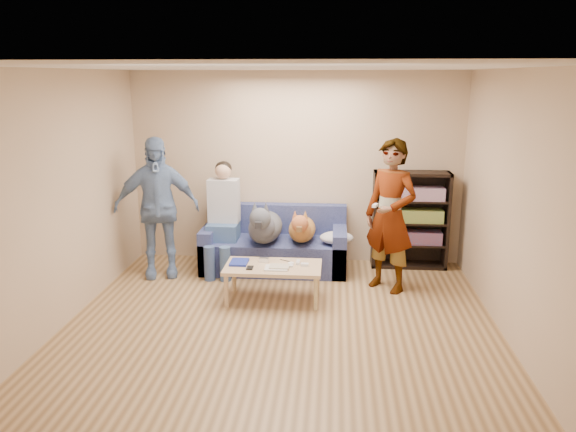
# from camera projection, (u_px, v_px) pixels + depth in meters

# --- Properties ---
(ground) EXTENTS (5.00, 5.00, 0.00)m
(ground) POSITION_uv_depth(u_px,v_px,m) (278.00, 338.00, 5.56)
(ground) COLOR brown
(ground) RESTS_ON ground
(ceiling) EXTENTS (5.00, 5.00, 0.00)m
(ceiling) POSITION_uv_depth(u_px,v_px,m) (277.00, 67.00, 4.93)
(ceiling) COLOR white
(ceiling) RESTS_ON ground
(wall_back) EXTENTS (4.50, 0.00, 4.50)m
(wall_back) POSITION_uv_depth(u_px,v_px,m) (296.00, 168.00, 7.66)
(wall_back) COLOR tan
(wall_back) RESTS_ON ground
(wall_front) EXTENTS (4.50, 0.00, 4.50)m
(wall_front) POSITION_uv_depth(u_px,v_px,m) (226.00, 327.00, 2.83)
(wall_front) COLOR tan
(wall_front) RESTS_ON ground
(wall_left) EXTENTS (0.00, 5.00, 5.00)m
(wall_left) POSITION_uv_depth(u_px,v_px,m) (46.00, 206.00, 5.43)
(wall_left) COLOR tan
(wall_left) RESTS_ON ground
(wall_right) EXTENTS (0.00, 5.00, 5.00)m
(wall_right) POSITION_uv_depth(u_px,v_px,m) (525.00, 216.00, 5.06)
(wall_right) COLOR tan
(wall_right) RESTS_ON ground
(blanket) EXTENTS (0.43, 0.37, 0.15)m
(blanket) POSITION_uv_depth(u_px,v_px,m) (337.00, 238.00, 7.21)
(blanket) COLOR #B1B1B6
(blanket) RESTS_ON sofa
(person_standing_right) EXTENTS (0.79, 0.76, 1.83)m
(person_standing_right) POSITION_uv_depth(u_px,v_px,m) (390.00, 216.00, 6.64)
(person_standing_right) COLOR gray
(person_standing_right) RESTS_ON ground
(person_standing_left) EXTENTS (1.14, 0.71, 1.80)m
(person_standing_left) POSITION_uv_depth(u_px,v_px,m) (157.00, 208.00, 7.11)
(person_standing_left) COLOR #7E9BC9
(person_standing_left) RESTS_ON ground
(held_controller) EXTENTS (0.08, 0.13, 0.03)m
(held_controller) POSITION_uv_depth(u_px,v_px,m) (375.00, 205.00, 6.42)
(held_controller) COLOR white
(held_controller) RESTS_ON person_standing_right
(notebook_blue) EXTENTS (0.20, 0.26, 0.03)m
(notebook_blue) POSITION_uv_depth(u_px,v_px,m) (239.00, 262.00, 6.49)
(notebook_blue) COLOR navy
(notebook_blue) RESTS_ON coffee_table
(papers) EXTENTS (0.26, 0.20, 0.02)m
(papers) POSITION_uv_depth(u_px,v_px,m) (277.00, 268.00, 6.31)
(papers) COLOR beige
(papers) RESTS_ON coffee_table
(magazine) EXTENTS (0.22, 0.17, 0.01)m
(magazine) POSITION_uv_depth(u_px,v_px,m) (279.00, 266.00, 6.32)
(magazine) COLOR #B2A78E
(magazine) RESTS_ON coffee_table
(camera_silver) EXTENTS (0.11, 0.06, 0.05)m
(camera_silver) POSITION_uv_depth(u_px,v_px,m) (264.00, 260.00, 6.53)
(camera_silver) COLOR silver
(camera_silver) RESTS_ON coffee_table
(controller_a) EXTENTS (0.04, 0.13, 0.03)m
(controller_a) POSITION_uv_depth(u_px,v_px,m) (298.00, 262.00, 6.48)
(controller_a) COLOR silver
(controller_a) RESTS_ON coffee_table
(controller_b) EXTENTS (0.09, 0.06, 0.03)m
(controller_b) POSITION_uv_depth(u_px,v_px,m) (305.00, 265.00, 6.39)
(controller_b) COLOR white
(controller_b) RESTS_ON coffee_table
(headphone_cup_a) EXTENTS (0.07, 0.07, 0.02)m
(headphone_cup_a) POSITION_uv_depth(u_px,v_px,m) (290.00, 266.00, 6.37)
(headphone_cup_a) COLOR white
(headphone_cup_a) RESTS_ON coffee_table
(headphone_cup_b) EXTENTS (0.07, 0.07, 0.02)m
(headphone_cup_b) POSITION_uv_depth(u_px,v_px,m) (291.00, 263.00, 6.45)
(headphone_cup_b) COLOR white
(headphone_cup_b) RESTS_ON coffee_table
(pen_orange) EXTENTS (0.13, 0.06, 0.01)m
(pen_orange) POSITION_uv_depth(u_px,v_px,m) (270.00, 270.00, 6.25)
(pen_orange) COLOR orange
(pen_orange) RESTS_ON coffee_table
(pen_black) EXTENTS (0.13, 0.08, 0.01)m
(pen_black) POSITION_uv_depth(u_px,v_px,m) (285.00, 260.00, 6.57)
(pen_black) COLOR black
(pen_black) RESTS_ON coffee_table
(wallet) EXTENTS (0.07, 0.12, 0.02)m
(wallet) POSITION_uv_depth(u_px,v_px,m) (250.00, 268.00, 6.31)
(wallet) COLOR black
(wallet) RESTS_ON coffee_table
(sofa) EXTENTS (1.90, 0.85, 0.82)m
(sofa) POSITION_uv_depth(u_px,v_px,m) (275.00, 248.00, 7.54)
(sofa) COLOR #515B93
(sofa) RESTS_ON ground
(person_seated) EXTENTS (0.40, 0.73, 1.47)m
(person_seated) POSITION_uv_depth(u_px,v_px,m) (223.00, 213.00, 7.35)
(person_seated) COLOR #40608E
(person_seated) RESTS_ON sofa
(dog_gray) EXTENTS (0.43, 1.26, 0.63)m
(dog_gray) POSITION_uv_depth(u_px,v_px,m) (264.00, 226.00, 7.21)
(dog_gray) COLOR #4A4E54
(dog_gray) RESTS_ON sofa
(dog_tan) EXTENTS (0.35, 1.14, 0.51)m
(dog_tan) POSITION_uv_depth(u_px,v_px,m) (302.00, 229.00, 7.25)
(dog_tan) COLOR #A67832
(dog_tan) RESTS_ON sofa
(coffee_table) EXTENTS (1.10, 0.60, 0.42)m
(coffee_table) POSITION_uv_depth(u_px,v_px,m) (273.00, 269.00, 6.42)
(coffee_table) COLOR #D4B482
(coffee_table) RESTS_ON ground
(bookshelf) EXTENTS (1.00, 0.34, 1.30)m
(bookshelf) POSITION_uv_depth(u_px,v_px,m) (410.00, 218.00, 7.52)
(bookshelf) COLOR black
(bookshelf) RESTS_ON ground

